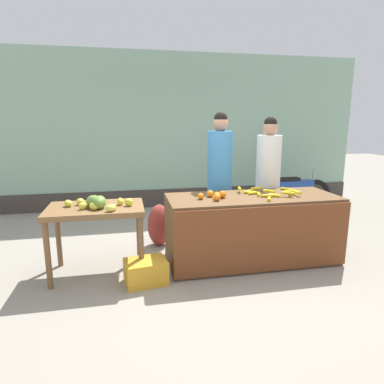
# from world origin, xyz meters

# --- Properties ---
(ground_plane) EXTENTS (24.00, 24.00, 0.00)m
(ground_plane) POSITION_xyz_m (0.00, 0.00, 0.00)
(ground_plane) COLOR gray
(market_wall_back) EXTENTS (7.82, 0.23, 3.04)m
(market_wall_back) POSITION_xyz_m (0.00, 3.00, 1.49)
(market_wall_back) COLOR #8CB299
(market_wall_back) RESTS_ON ground
(fruit_stall_counter) EXTENTS (2.09, 0.81, 0.83)m
(fruit_stall_counter) POSITION_xyz_m (0.54, -0.01, 0.42)
(fruit_stall_counter) COLOR brown
(fruit_stall_counter) RESTS_ON ground
(side_table_wooden) EXTENTS (1.06, 0.68, 0.79)m
(side_table_wooden) POSITION_xyz_m (-1.33, 0.00, 0.69)
(side_table_wooden) COLOR brown
(side_table_wooden) RESTS_ON ground
(banana_bunch_pile) EXTENTS (0.74, 0.63, 0.07)m
(banana_bunch_pile) POSITION_xyz_m (0.77, 0.03, 0.86)
(banana_bunch_pile) COLOR yellow
(banana_bunch_pile) RESTS_ON fruit_stall_counter
(orange_pile) EXTENTS (0.35, 0.29, 0.09)m
(orange_pile) POSITION_xyz_m (0.04, -0.05, 0.87)
(orange_pile) COLOR orange
(orange_pile) RESTS_ON fruit_stall_counter
(mango_papaya_pile) EXTENTS (0.78, 0.47, 0.14)m
(mango_papaya_pile) POSITION_xyz_m (-1.30, -0.06, 0.85)
(mango_papaya_pile) COLOR yellow
(mango_papaya_pile) RESTS_ON side_table_wooden
(vendor_woman_blue_shirt) EXTENTS (0.34, 0.34, 1.85)m
(vendor_woman_blue_shirt) POSITION_xyz_m (0.29, 0.64, 0.93)
(vendor_woman_blue_shirt) COLOR #33333D
(vendor_woman_blue_shirt) RESTS_ON ground
(vendor_woman_white_shirt) EXTENTS (0.34, 0.34, 1.79)m
(vendor_woman_white_shirt) POSITION_xyz_m (1.00, 0.61, 0.90)
(vendor_woman_white_shirt) COLOR #33333D
(vendor_woman_white_shirt) RESTS_ON ground
(parked_motorcycle) EXTENTS (1.60, 0.18, 0.88)m
(parked_motorcycle) POSITION_xyz_m (2.05, 1.84, 0.40)
(parked_motorcycle) COLOR black
(parked_motorcycle) RESTS_ON ground
(produce_crate) EXTENTS (0.48, 0.38, 0.26)m
(produce_crate) POSITION_xyz_m (-0.81, -0.36, 0.13)
(produce_crate) COLOR gold
(produce_crate) RESTS_ON ground
(produce_sack) EXTENTS (0.46, 0.47, 0.59)m
(produce_sack) POSITION_xyz_m (-0.55, 0.74, 0.30)
(produce_sack) COLOR maroon
(produce_sack) RESTS_ON ground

